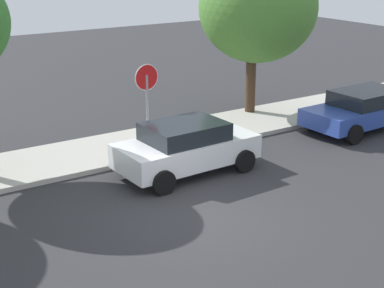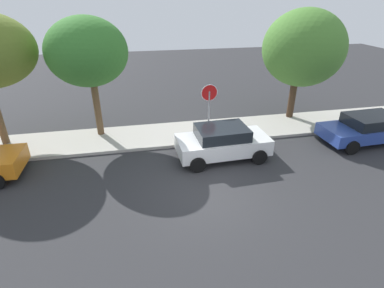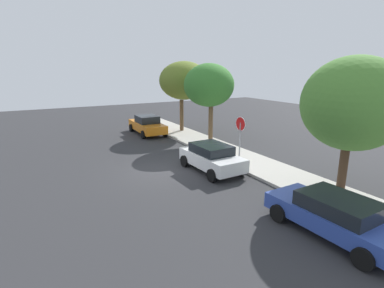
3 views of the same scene
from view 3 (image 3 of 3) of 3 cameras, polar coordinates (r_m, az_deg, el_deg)
ground_plane at (r=16.02m, az=-6.06°, el=-5.11°), size 60.00×60.00×0.00m
sidewalk_curb at (r=18.43m, az=8.53°, el=-2.35°), size 32.00×2.71×0.14m
stop_sign at (r=16.68m, az=9.17°, el=2.24°), size 0.78×0.08×2.72m
parked_car_white at (r=15.78m, az=3.76°, el=-2.51°), size 3.95×2.11×1.43m
parked_car_blue at (r=10.95m, az=25.63°, el=-12.08°), size 4.53×2.16×1.34m
parked_car_orange at (r=24.87m, az=-8.53°, el=3.62°), size 4.56×2.02×1.52m
street_tree_near_corner at (r=13.93m, az=28.37°, el=6.73°), size 4.15×4.15×5.82m
street_tree_mid_block at (r=21.32m, az=3.24°, el=11.08°), size 3.53×3.53×5.63m
street_tree_far at (r=24.90m, az=-1.54°, el=11.95°), size 4.04×4.04×5.84m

